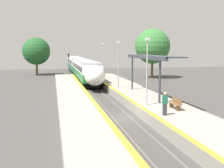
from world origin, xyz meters
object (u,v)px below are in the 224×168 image
train (80,67)px  person_waiting (165,103)px  lamppost_far (103,59)px  platform_bench (176,103)px  lamppost_near (147,67)px  railway_signal (69,64)px  lamppost_mid (118,62)px

train → person_waiting: bearing=-86.2°
person_waiting → lamppost_far: bearing=90.1°
platform_bench → person_waiting: 2.51m
lamppost_far → platform_bench: bearing=-85.8°
train → lamppost_near: bearing=-85.9°
lamppost_near → lamppost_far: bearing=90.0°
railway_signal → lamppost_mid: bearing=-75.4°
lamppost_far → lamppost_near: bearing=-90.0°
railway_signal → lamppost_near: lamppost_near is taller
platform_bench → lamppost_far: bearing=94.2°
platform_bench → lamppost_near: (-1.76, 2.08, 2.80)m
lamppost_near → lamppost_far: size_ratio=1.00×
train → railway_signal: (-2.52, -4.29, 0.78)m
platform_bench → lamppost_near: size_ratio=0.29×
train → person_waiting: train is taller
train → platform_bench: train is taller
train → lamppost_near: lamppost_near is taller
train → lamppost_mid: lamppost_mid is taller
person_waiting → lamppost_far: 25.62m
train → lamppost_far: (2.48, -12.67, 1.99)m
train → lamppost_far: size_ratio=7.79×
lamppost_near → lamppost_far: (0.00, 21.61, 0.00)m
person_waiting → lamppost_far: lamppost_far is taller
lamppost_mid → railway_signal: bearing=104.6°
lamppost_near → lamppost_mid: size_ratio=1.00×
railway_signal → lamppost_far: (5.00, -8.38, 1.21)m
person_waiting → lamppost_mid: 14.89m
lamppost_near → lamppost_mid: bearing=90.0°
person_waiting → lamppost_near: bearing=90.9°
lamppost_far → person_waiting: bearing=-89.9°
train → lamppost_mid: 23.69m
lamppost_mid → train: bearing=96.0°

